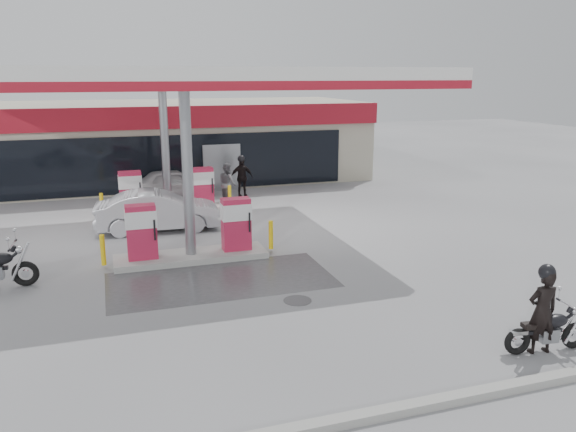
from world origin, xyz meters
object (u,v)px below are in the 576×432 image
at_px(pump_island_far, 168,196).
at_px(parked_car_left, 45,181).
at_px(main_motorcycle, 548,332).
at_px(biker_main, 542,312).
at_px(hatchback_silver, 158,211).
at_px(biker_walking, 242,177).
at_px(sedan_white, 174,183).
at_px(attendant, 228,183).
at_px(pump_island_near, 190,237).

xyz_separation_m(pump_island_far, parked_car_left, (-5.02, 6.00, -0.17)).
distance_m(main_motorcycle, biker_main, 0.49).
bearing_deg(parked_car_left, hatchback_silver, -175.32).
distance_m(hatchback_silver, parked_car_left, 9.49).
bearing_deg(hatchback_silver, biker_walking, -38.12).
distance_m(hatchback_silver, biker_walking, 6.19).
relative_size(sedan_white, parked_car_left, 1.00).
distance_m(biker_main, hatchback_silver, 13.20).
bearing_deg(hatchback_silver, sedan_white, -8.38).
height_order(attendant, parked_car_left, attendant).
bearing_deg(biker_main, hatchback_silver, -55.53).
xyz_separation_m(biker_main, attendant, (-3.08, 14.98, 0.01)).
relative_size(biker_main, sedan_white, 0.47).
xyz_separation_m(hatchback_silver, parked_car_left, (-4.42, 8.40, -0.17)).
xyz_separation_m(pump_island_near, biker_walking, (3.54, 8.20, 0.18)).
xyz_separation_m(main_motorcycle, attendant, (-3.27, 15.00, 0.47)).
relative_size(pump_island_far, biker_main, 2.94).
bearing_deg(sedan_white, pump_island_far, 164.95).
height_order(pump_island_far, sedan_white, pump_island_far).
xyz_separation_m(pump_island_near, hatchback_silver, (-0.60, 3.60, 0.00)).
distance_m(sedan_white, hatchback_silver, 5.73).
xyz_separation_m(main_motorcycle, biker_walking, (-2.38, 16.20, 0.47)).
bearing_deg(pump_island_near, sedan_white, 86.17).
bearing_deg(hatchback_silver, pump_island_far, -10.17).
bearing_deg(parked_car_left, main_motorcycle, -174.40).
xyz_separation_m(pump_island_near, parked_car_left, (-5.02, 12.00, -0.17)).
relative_size(pump_island_far, parked_car_left, 1.38).
xyz_separation_m(main_motorcycle, hatchback_silver, (-6.52, 11.60, 0.29)).
bearing_deg(sedan_white, attendant, -141.50).
bearing_deg(main_motorcycle, sedan_white, 113.36).
height_order(sedan_white, biker_walking, biker_walking).
height_order(pump_island_near, attendant, pump_island_near).
height_order(pump_island_near, hatchback_silver, pump_island_near).
height_order(pump_island_near, main_motorcycle, pump_island_near).
distance_m(biker_main, parked_car_left, 22.69).
height_order(biker_main, hatchback_silver, biker_main).
bearing_deg(parked_car_left, pump_island_far, -163.15).
relative_size(attendant, hatchback_silver, 0.41).
bearing_deg(parked_car_left, attendant, -146.20).
bearing_deg(parked_car_left, biker_walking, -137.01).
bearing_deg(pump_island_far, parked_car_left, 129.92).
xyz_separation_m(pump_island_far, hatchback_silver, (-0.60, -2.40, 0.00)).
bearing_deg(attendant, biker_main, 177.85).
relative_size(attendant, biker_walking, 1.00).
distance_m(main_motorcycle, hatchback_silver, 13.31).
bearing_deg(pump_island_far, biker_walking, 31.86).
distance_m(main_motorcycle, parked_car_left, 22.80).
distance_m(attendant, hatchback_silver, 4.70).
distance_m(pump_island_near, main_motorcycle, 9.95).
xyz_separation_m(main_motorcycle, biker_main, (-0.19, 0.02, 0.45)).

